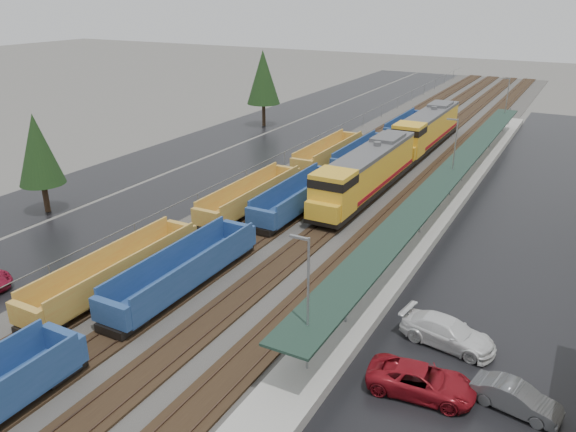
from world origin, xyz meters
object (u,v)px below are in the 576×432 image
object	(u,v)px
well_string_yellow	(116,273)
locomotive_lead	(365,173)
parked_car_east_e	(516,398)
parked_car_east_c	(448,333)
locomotive_trail	(426,129)
parked_car_east_b	(421,381)
well_string_blue	(250,230)

from	to	relation	value
well_string_yellow	locomotive_lead	bearing A→B (deg)	72.07
parked_car_east_e	parked_car_east_c	bearing A→B (deg)	57.59
well_string_yellow	parked_car_east_c	bearing A→B (deg)	11.02
locomotive_trail	well_string_yellow	distance (m)	46.44
locomotive_trail	well_string_yellow	world-z (taller)	locomotive_trail
locomotive_lead	parked_car_east_c	size ratio (longest dim) A/B	3.96
locomotive_trail	parked_car_east_c	world-z (taller)	locomotive_trail
well_string_yellow	parked_car_east_c	size ratio (longest dim) A/B	15.31
locomotive_lead	parked_car_east_b	world-z (taller)	locomotive_lead
well_string_blue	parked_car_east_b	world-z (taller)	well_string_blue
locomotive_lead	well_string_yellow	world-z (taller)	locomotive_lead
locomotive_lead	parked_car_east_b	size ratio (longest dim) A/B	4.01
well_string_yellow	parked_car_east_e	size ratio (longest dim) A/B	19.89
parked_car_east_c	well_string_yellow	bearing A→B (deg)	109.71
locomotive_trail	parked_car_east_e	distance (m)	48.67
parked_car_east_c	parked_car_east_e	size ratio (longest dim) A/B	1.30
well_string_blue	locomotive_lead	bearing A→B (deg)	74.39
well_string_blue	parked_car_east_c	world-z (taller)	well_string_blue
parked_car_east_c	locomotive_trail	bearing A→B (deg)	26.12
locomotive_trail	parked_car_east_c	bearing A→B (deg)	-72.57
locomotive_trail	well_string_yellow	size ratio (longest dim) A/B	0.26
parked_car_east_c	parked_car_east_e	bearing A→B (deg)	-123.88
locomotive_lead	well_string_yellow	distance (m)	26.03
well_string_yellow	parked_car_east_e	world-z (taller)	well_string_yellow
parked_car_east_c	parked_car_east_b	bearing A→B (deg)	-172.76
locomotive_lead	well_string_yellow	xyz separation A→B (m)	(-8.00, -24.73, -1.38)
well_string_yellow	parked_car_east_b	distance (m)	20.96
well_string_blue	locomotive_trail	bearing A→B (deg)	83.54
locomotive_lead	parked_car_east_e	bearing A→B (deg)	-54.81
locomotive_trail	parked_car_east_c	distance (m)	43.67
locomotive_trail	well_string_yellow	xyz separation A→B (m)	(-8.00, -45.73, -1.38)
well_string_yellow	parked_car_east_c	distance (m)	21.47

